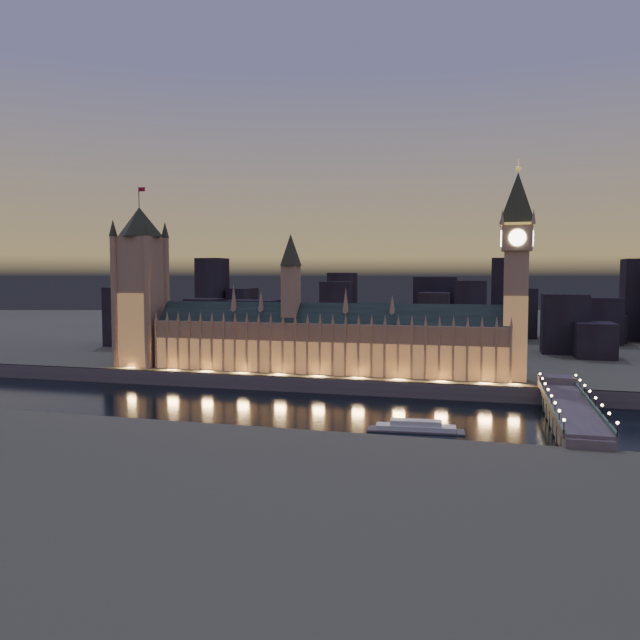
% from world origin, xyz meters
% --- Properties ---
extents(ground_plane, '(2000.00, 2000.00, 0.00)m').
position_xyz_m(ground_plane, '(0.00, 0.00, 0.00)').
color(ground_plane, black).
rests_on(ground_plane, ground).
extents(north_bank, '(2000.00, 960.00, 8.00)m').
position_xyz_m(north_bank, '(0.00, 520.00, 4.00)').
color(north_bank, '#464733').
rests_on(north_bank, ground).
extents(embankment_wall, '(2000.00, 2.50, 8.00)m').
position_xyz_m(embankment_wall, '(0.00, 41.00, 4.00)').
color(embankment_wall, '#524351').
rests_on(embankment_wall, ground).
extents(palace_of_westminster, '(202.00, 21.39, 78.00)m').
position_xyz_m(palace_of_westminster, '(4.98, 61.74, 26.37)').
color(palace_of_westminster, '#9D785A').
rests_on(palace_of_westminster, north_bank).
extents(victoria_tower, '(31.68, 31.68, 107.72)m').
position_xyz_m(victoria_tower, '(-110.00, 61.91, 61.15)').
color(victoria_tower, '#9D785A').
rests_on(victoria_tower, north_bank).
extents(elizabeth_tower, '(18.00, 18.00, 113.66)m').
position_xyz_m(elizabeth_tower, '(108.00, 61.93, 71.45)').
color(elizabeth_tower, '#9D785A').
rests_on(elizabeth_tower, north_bank).
extents(westminster_bridge, '(17.12, 113.00, 15.90)m').
position_xyz_m(westminster_bridge, '(127.28, -3.46, 5.99)').
color(westminster_bridge, '#524351').
rests_on(westminster_bridge, ground).
extents(river_boat, '(38.93, 12.33, 4.50)m').
position_xyz_m(river_boat, '(67.28, -27.86, 1.56)').
color(river_boat, '#524351').
rests_on(river_boat, ground).
extents(city_backdrop, '(452.60, 215.63, 72.14)m').
position_xyz_m(city_backdrop, '(40.35, 247.11, 30.89)').
color(city_backdrop, black).
rests_on(city_backdrop, north_bank).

